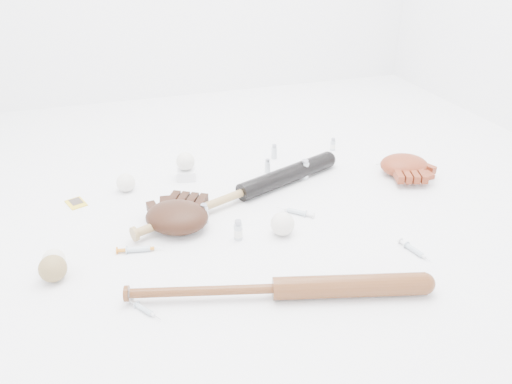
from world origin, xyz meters
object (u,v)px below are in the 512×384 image
object	(u,v)px
bat_dark	(243,192)
pedestal	(186,174)
glove_dark	(177,217)
bat_wood	(276,288)

from	to	relation	value
bat_dark	pedestal	world-z (taller)	bat_dark
glove_dark	pedestal	distance (m)	0.39
bat_dark	glove_dark	bearing A→B (deg)	-177.81
bat_wood	glove_dark	world-z (taller)	glove_dark
bat_wood	bat_dark	bearing A→B (deg)	97.75
bat_dark	pedestal	distance (m)	0.31
bat_dark	glove_dark	xyz separation A→B (m)	(-0.28, -0.12, 0.01)
bat_dark	bat_wood	distance (m)	0.58
bat_dark	glove_dark	size ratio (longest dim) A/B	3.71
bat_wood	pedestal	xyz separation A→B (m)	(-0.10, 0.82, -0.01)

